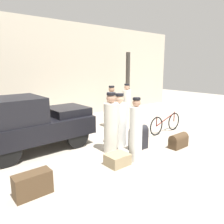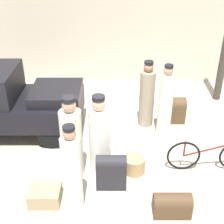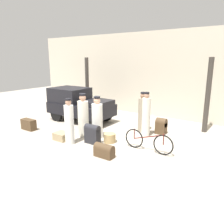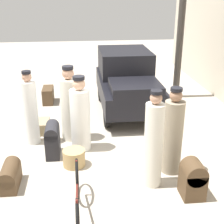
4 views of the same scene
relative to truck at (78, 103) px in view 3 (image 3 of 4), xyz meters
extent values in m
plane|color=#A89E8E|center=(2.38, -0.93, -0.89)|extent=(30.00, 30.00, 0.00)
cube|color=beige|center=(2.38, 3.15, 1.36)|extent=(16.00, 0.15, 4.50)
cylinder|color=#38332D|center=(-0.88, 1.77, 0.69)|extent=(0.21, 0.21, 3.16)
cylinder|color=#38332D|center=(5.73, 1.77, 0.69)|extent=(0.21, 0.21, 3.16)
cylinder|color=black|center=(1.22, 0.72, -0.53)|extent=(0.72, 0.12, 0.72)
cylinder|color=black|center=(1.22, -0.72, -0.53)|extent=(0.72, 0.12, 0.72)
cylinder|color=black|center=(-0.84, 0.72, -0.53)|extent=(0.72, 0.12, 0.72)
cylinder|color=black|center=(-0.84, -0.72, -0.53)|extent=(0.72, 0.12, 0.72)
cube|color=black|center=(0.19, 0.00, -0.23)|extent=(3.32, 1.60, 0.55)
cube|color=black|center=(-0.56, 0.00, 0.40)|extent=(1.83, 1.47, 0.71)
cube|color=black|center=(1.27, 0.00, 0.16)|extent=(1.16, 1.24, 0.25)
torus|color=black|center=(5.13, -1.49, -0.54)|extent=(0.69, 0.04, 0.69)
torus|color=black|center=(4.06, -1.49, -0.54)|extent=(0.69, 0.04, 0.69)
cylinder|color=#591914|center=(4.60, -1.49, -0.37)|extent=(1.09, 0.04, 0.38)
cylinder|color=#591914|center=(4.06, -1.49, -0.37)|extent=(0.04, 0.04, 0.36)
cylinder|color=#591914|center=(5.13, -1.49, -0.35)|extent=(0.04, 0.04, 0.39)
cylinder|color=tan|center=(3.04, -1.55, -0.72)|extent=(0.45, 0.45, 0.35)
cylinder|color=silver|center=(3.84, -0.14, -0.11)|extent=(0.34, 0.34, 1.57)
sphere|color=tan|center=(3.84, -0.14, 0.78)|extent=(0.21, 0.21, 0.21)
cylinder|color=black|center=(3.84, -0.14, 0.89)|extent=(0.20, 0.20, 0.06)
cylinder|color=silver|center=(1.80, -1.62, -0.16)|extent=(0.43, 0.43, 1.46)
sphere|color=tan|center=(1.80, -1.62, 0.70)|extent=(0.26, 0.26, 0.26)
cylinder|color=black|center=(1.80, -1.62, 0.84)|extent=(0.25, 0.25, 0.07)
cylinder|color=white|center=(1.91, -2.51, -0.16)|extent=(0.34, 0.34, 1.47)
sphere|color=tan|center=(1.91, -2.51, 0.68)|extent=(0.21, 0.21, 0.21)
cylinder|color=black|center=(1.91, -2.51, 0.79)|extent=(0.20, 0.20, 0.06)
cylinder|color=white|center=(2.33, -1.39, -0.21)|extent=(0.43, 0.43, 1.37)
sphere|color=tan|center=(2.33, -1.39, 0.61)|extent=(0.26, 0.26, 0.26)
cylinder|color=black|center=(2.33, -1.39, 0.75)|extent=(0.25, 0.25, 0.07)
cylinder|color=gray|center=(3.45, 0.33, -0.16)|extent=(0.37, 0.37, 1.45)
sphere|color=#936B51|center=(3.45, 0.33, 0.68)|extent=(0.23, 0.23, 0.23)
cylinder|color=black|center=(3.45, 0.33, 0.80)|extent=(0.22, 0.22, 0.06)
cube|color=#9E8966|center=(1.36, -2.41, -0.74)|extent=(0.57, 0.47, 0.29)
cube|color=#4C3823|center=(3.63, -2.70, -0.75)|extent=(0.66, 0.31, 0.29)
cylinder|color=#4C3823|center=(3.63, -2.70, -0.60)|extent=(0.66, 0.31, 0.31)
cube|color=#4C3823|center=(-0.80, -2.36, -0.65)|extent=(0.72, 0.32, 0.47)
cube|color=#232328|center=(2.57, -2.00, -0.60)|extent=(0.58, 0.29, 0.58)
cylinder|color=#232328|center=(2.57, -2.00, -0.31)|extent=(0.58, 0.29, 0.29)
cube|color=#4C3823|center=(4.27, 0.47, -0.65)|extent=(0.42, 0.38, 0.49)
cylinder|color=#4C3823|center=(4.27, 0.47, -0.40)|extent=(0.42, 0.38, 0.38)
camera|label=1|loc=(-2.10, -6.31, 1.61)|focal=35.00mm
camera|label=2|loc=(2.58, -6.61, 3.41)|focal=50.00mm
camera|label=3|loc=(7.51, -7.94, 2.20)|focal=35.00mm
camera|label=4|loc=(8.59, -1.40, 2.50)|focal=50.00mm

